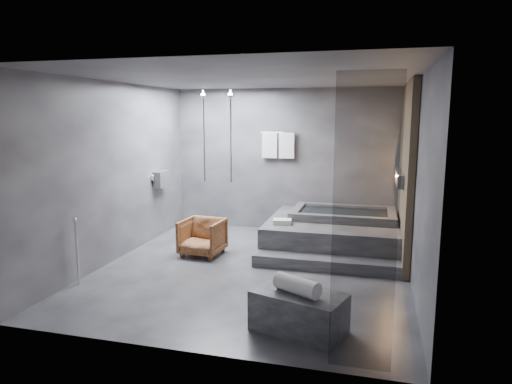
# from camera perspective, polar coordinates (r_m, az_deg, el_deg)

# --- Properties ---
(room) EXTENTS (5.00, 5.04, 2.82)m
(room) POSITION_cam_1_polar(r_m,az_deg,el_deg) (6.73, 3.43, 4.84)
(room) COLOR #2A2A2D
(room) RESTS_ON ground
(tub_deck) EXTENTS (2.20, 2.00, 0.50)m
(tub_deck) POSITION_cam_1_polar(r_m,az_deg,el_deg) (8.07, 9.62, -5.15)
(tub_deck) COLOR #2F2F32
(tub_deck) RESTS_ON ground
(tub_step) EXTENTS (2.20, 0.36, 0.18)m
(tub_step) POSITION_cam_1_polar(r_m,az_deg,el_deg) (6.99, 8.67, -8.84)
(tub_step) COLOR #2F2F32
(tub_step) RESTS_ON ground
(concrete_bench) EXTENTS (1.08, 0.80, 0.43)m
(concrete_bench) POSITION_cam_1_polar(r_m,az_deg,el_deg) (5.05, 5.36, -14.69)
(concrete_bench) COLOR #2F2F31
(concrete_bench) RESTS_ON ground
(driftwood_chair) EXTENTS (0.69, 0.71, 0.60)m
(driftwood_chair) POSITION_cam_1_polar(r_m,az_deg,el_deg) (7.60, -6.72, -5.60)
(driftwood_chair) COLOR #492512
(driftwood_chair) RESTS_ON ground
(rolled_towel) EXTENTS (0.54, 0.40, 0.18)m
(rolled_towel) POSITION_cam_1_polar(r_m,az_deg,el_deg) (4.90, 5.14, -11.56)
(rolled_towel) COLOR white
(rolled_towel) RESTS_ON concrete_bench
(deck_towel) EXTENTS (0.33, 0.27, 0.08)m
(deck_towel) POSITION_cam_1_polar(r_m,az_deg,el_deg) (7.59, 3.28, -3.72)
(deck_towel) COLOR silver
(deck_towel) RESTS_ON tub_deck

